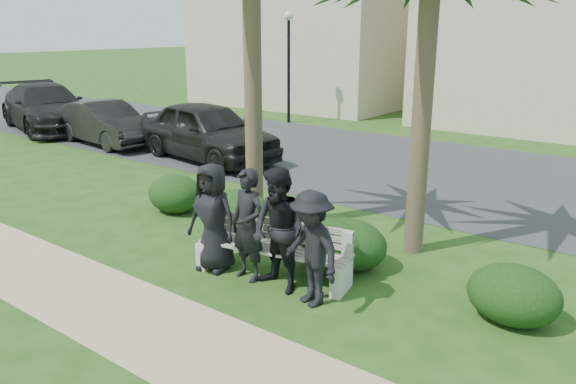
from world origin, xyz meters
name	(u,v)px	position (x,y,z in m)	size (l,w,h in m)	color
ground	(283,292)	(0.00, 0.00, 0.00)	(160.00, 160.00, 0.00)	#224614
footpath	(192,345)	(0.00, -1.80, 0.00)	(30.00, 1.60, 0.01)	tan
asphalt_street	(475,178)	(0.00, 8.00, 0.00)	(160.00, 8.00, 0.01)	#2D2D30
stucco_bldg_left	(314,28)	(-12.00, 18.00, 3.66)	(10.40, 8.40, 7.30)	#BDB08D
stucco_bldg_right	(550,28)	(-1.00, 18.00, 3.66)	(8.40, 8.40, 7.30)	#BDB08D
street_lamp	(289,47)	(-9.00, 12.00, 2.94)	(0.36, 0.36, 4.29)	black
park_bench	(274,253)	(-0.44, 0.32, 0.38)	(2.52, 1.04, 0.85)	#A29688
man_a	(213,217)	(-1.37, -0.01, 0.86)	(0.84, 0.55, 1.72)	black
man_b	(248,225)	(-0.70, 0.05, 0.86)	(0.63, 0.41, 1.72)	black
man_c	(279,231)	(-0.10, 0.04, 0.91)	(0.88, 0.69, 1.82)	black
man_d	(311,249)	(0.52, -0.04, 0.82)	(1.05, 0.61, 1.63)	black
hedge_a	(175,193)	(-4.07, 1.60, 0.40)	(1.22, 1.01, 0.80)	black
hedge_b	(237,213)	(-2.06, 1.30, 0.45)	(1.37, 1.13, 0.89)	black
hedge_c	(350,243)	(0.29, 1.35, 0.40)	(1.23, 1.02, 0.80)	black
hedge_d	(330,243)	(0.08, 1.12, 0.42)	(1.28, 1.06, 0.84)	black
hedge_f	(514,293)	(2.88, 1.16, 0.39)	(1.20, 0.99, 0.78)	black
car_a	(207,131)	(-6.93, 5.40, 0.83)	(1.96, 4.88, 1.66)	black
car_b	(106,123)	(-11.12, 4.97, 0.69)	(1.46, 4.19, 1.38)	black
car_c	(47,107)	(-15.19, 5.30, 0.83)	(2.34, 5.75, 1.67)	black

